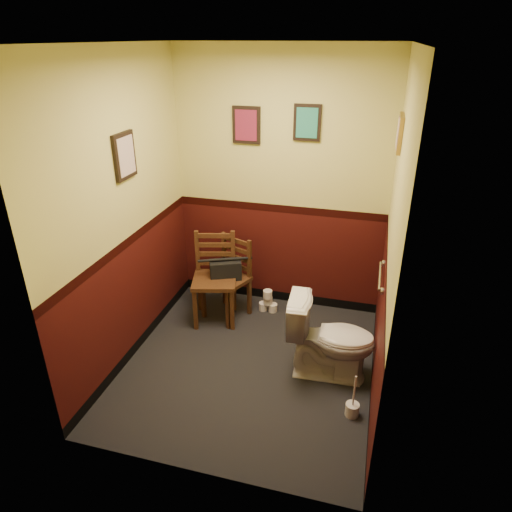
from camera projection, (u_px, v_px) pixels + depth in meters
The scene contains 17 objects.
floor at pixel (249, 365), 4.21m from camera, with size 2.20×2.40×0.00m, color black.
ceiling at pixel (246, 43), 3.04m from camera, with size 2.20×2.40×0.00m, color silver.
wall_back at pixel (280, 186), 4.67m from camera, with size 2.20×2.70×0.00m, color #390D0B.
wall_front at pixel (189, 308), 2.58m from camera, with size 2.20×2.70×0.00m, color #390D0B.
wall_left at pixel (124, 217), 3.89m from camera, with size 2.40×2.70×0.00m, color #390D0B.
wall_right at pixel (391, 245), 3.37m from camera, with size 2.40×2.70×0.00m, color #390D0B.
grab_bar at pixel (381, 276), 3.77m from camera, with size 0.05×0.56×0.06m.
framed_print_back_a at pixel (246, 125), 4.47m from camera, with size 0.28×0.04×0.36m.
framed_print_back_b at pixel (307, 123), 4.31m from camera, with size 0.26×0.04×0.34m.
framed_print_left at pixel (125, 156), 3.75m from camera, with size 0.04×0.30×0.38m.
framed_print_right at pixel (400, 133), 3.59m from camera, with size 0.04×0.34×0.28m.
toilet at pixel (331, 339), 3.95m from camera, with size 0.43×0.76×0.75m, color white.
toilet_brush at pixel (352, 409), 3.63m from camera, with size 0.11×0.11×0.39m.
chair_left at pixel (215, 278), 4.73m from camera, with size 0.54×0.54×0.94m.
chair_right at pixel (228, 278), 4.80m from camera, with size 0.53×0.53×0.87m.
handbag at pixel (226, 270), 4.72m from camera, with size 0.36×0.27×0.23m.
tp_stack at pixel (268, 302), 4.99m from camera, with size 0.20×0.12×0.27m.
Camera 1 is at (0.94, -3.22, 2.74)m, focal length 32.00 mm.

